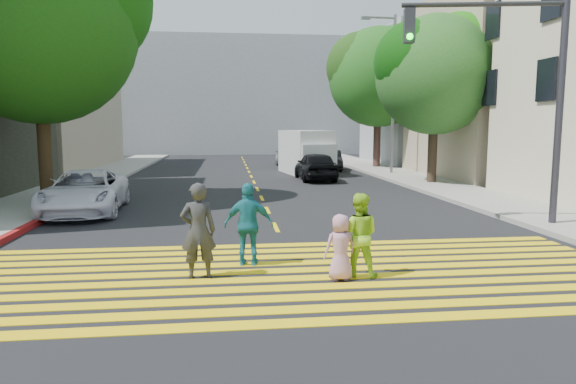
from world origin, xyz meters
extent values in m
plane|color=black|center=(0.00, 0.00, 0.00)|extent=(120.00, 120.00, 0.00)
cube|color=gray|center=(-8.50, 22.00, 0.07)|extent=(3.00, 40.00, 0.15)
cube|color=gray|center=(8.50, 15.00, 0.07)|extent=(3.00, 60.00, 0.15)
cube|color=maroon|center=(-6.90, 6.00, 0.08)|extent=(0.20, 8.00, 0.16)
cube|color=yellow|center=(0.00, -1.20, 0.01)|extent=(13.40, 0.35, 0.01)
cube|color=yellow|center=(0.00, -0.65, 0.01)|extent=(13.40, 0.35, 0.01)
cube|color=yellow|center=(0.00, -0.10, 0.01)|extent=(13.40, 0.35, 0.01)
cube|color=yellow|center=(0.00, 0.45, 0.01)|extent=(13.40, 0.35, 0.01)
cube|color=yellow|center=(0.00, 1.00, 0.01)|extent=(13.40, 0.35, 0.01)
cube|color=yellow|center=(0.00, 1.55, 0.01)|extent=(13.40, 0.35, 0.01)
cube|color=yellow|center=(0.00, 2.10, 0.01)|extent=(13.40, 0.35, 0.01)
cube|color=yellow|center=(0.00, 2.65, 0.01)|extent=(13.40, 0.35, 0.01)
cube|color=yellow|center=(0.00, 3.20, 0.01)|extent=(13.40, 0.35, 0.01)
cube|color=yellow|center=(0.00, 3.75, 0.01)|extent=(13.40, 0.35, 0.01)
cube|color=yellow|center=(0.00, 6.00, 0.01)|extent=(0.12, 1.40, 0.01)
cube|color=yellow|center=(0.00, 9.00, 0.01)|extent=(0.12, 1.40, 0.01)
cube|color=yellow|center=(0.00, 12.00, 0.01)|extent=(0.12, 1.40, 0.01)
cube|color=yellow|center=(0.00, 15.00, 0.01)|extent=(0.12, 1.40, 0.01)
cube|color=yellow|center=(0.00, 18.00, 0.01)|extent=(0.12, 1.40, 0.01)
cube|color=yellow|center=(0.00, 21.00, 0.01)|extent=(0.12, 1.40, 0.01)
cube|color=yellow|center=(0.00, 24.00, 0.01)|extent=(0.12, 1.40, 0.01)
cube|color=yellow|center=(0.00, 27.00, 0.01)|extent=(0.12, 1.40, 0.01)
cube|color=yellow|center=(0.00, 30.00, 0.01)|extent=(0.12, 1.40, 0.01)
cube|color=yellow|center=(0.00, 33.00, 0.01)|extent=(0.12, 1.40, 0.01)
cube|color=yellow|center=(0.00, 36.00, 0.01)|extent=(0.12, 1.40, 0.01)
cube|color=yellow|center=(0.00, 39.00, 0.01)|extent=(0.12, 1.40, 0.01)
cube|color=tan|center=(-16.00, 28.00, 5.00)|extent=(12.00, 16.00, 10.00)
cube|color=tan|center=(15.00, 19.00, 5.00)|extent=(10.00, 10.00, 10.00)
cube|color=gray|center=(15.00, 30.00, 5.00)|extent=(10.00, 10.00, 10.00)
cube|color=gray|center=(0.00, 48.00, 6.00)|extent=(30.00, 8.00, 12.00)
cylinder|color=#412C15|center=(-7.96, 11.31, 1.81)|extent=(0.52, 0.52, 3.63)
sphere|color=#1C3F0D|center=(-7.96, 11.31, 6.42)|extent=(7.59, 7.59, 6.99)
cylinder|color=black|center=(8.60, 15.73, 1.51)|extent=(0.48, 0.48, 3.02)
sphere|color=#153912|center=(8.60, 15.73, 5.30)|extent=(6.08, 6.08, 5.69)
sphere|color=#1C640B|center=(9.76, 15.96, 6.15)|extent=(4.56, 4.56, 4.27)
sphere|color=black|center=(7.60, 15.60, 5.87)|extent=(4.26, 4.26, 3.98)
cylinder|color=#38211C|center=(8.75, 25.66, 1.74)|extent=(0.60, 0.60, 3.47)
sphere|color=#1E5C21|center=(8.75, 25.66, 6.12)|extent=(8.22, 8.22, 6.61)
sphere|color=#0D4409|center=(10.11, 25.60, 7.11)|extent=(6.17, 6.17, 4.96)
sphere|color=#113611|center=(7.58, 25.77, 6.78)|extent=(5.76, 5.76, 4.63)
imported|color=#2F2F30|center=(-1.91, 1.28, 0.91)|extent=(0.70, 0.49, 1.83)
imported|color=#9DD926|center=(1.12, 1.04, 0.81)|extent=(0.93, 0.82, 1.61)
imported|color=#BE849C|center=(0.73, 0.83, 0.63)|extent=(0.66, 0.48, 1.25)
imported|color=#1D7586|center=(-0.92, 2.06, 0.86)|extent=(1.05, 0.53, 1.72)
imported|color=white|center=(-6.05, 9.20, 0.71)|extent=(2.70, 5.25, 1.42)
imported|color=black|center=(3.33, 18.60, 0.76)|extent=(1.87, 4.49, 1.52)
imported|color=#A9ABB0|center=(3.25, 30.43, 0.68)|extent=(2.38, 4.87, 1.36)
imported|color=black|center=(5.31, 24.58, 0.65)|extent=(1.87, 4.11, 1.31)
cube|color=silver|center=(3.33, 22.34, 1.31)|extent=(2.78, 5.46, 2.61)
cube|color=#B8B9C1|center=(3.64, 20.06, 0.94)|extent=(2.14, 1.51, 1.88)
cylinder|color=black|center=(2.75, 20.36, 0.37)|extent=(0.36, 0.76, 0.73)
cylinder|color=#272727|center=(4.41, 20.59, 0.37)|extent=(0.36, 0.76, 0.73)
cylinder|color=black|center=(2.25, 24.09, 0.37)|extent=(0.36, 0.76, 0.73)
cylinder|color=black|center=(3.90, 24.32, 0.37)|extent=(0.36, 0.76, 0.73)
cylinder|color=#2E2C35|center=(7.80, 5.02, 3.30)|extent=(0.23, 0.23, 6.60)
cylinder|color=#2D2D2D|center=(5.63, 5.40, 6.16)|extent=(4.35, 0.89, 0.13)
cube|color=#292A2E|center=(3.69, 5.75, 5.61)|extent=(0.33, 0.33, 0.92)
sphere|color=#15EB13|center=(3.66, 5.60, 5.30)|extent=(0.20, 0.20, 0.18)
cylinder|color=slate|center=(8.27, 20.97, 4.60)|extent=(0.17, 0.17, 9.19)
cylinder|color=slate|center=(7.36, 20.93, 8.99)|extent=(1.84, 0.20, 0.12)
cube|color=slate|center=(6.54, 20.90, 8.94)|extent=(0.52, 0.25, 0.15)
camera|label=1|loc=(-1.34, -8.33, 2.86)|focal=32.00mm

